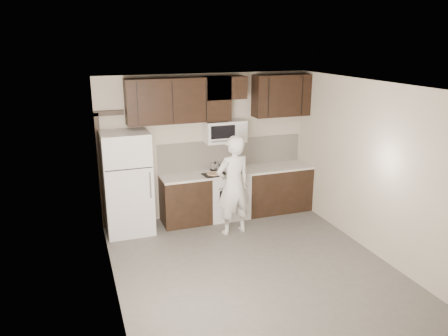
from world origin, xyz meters
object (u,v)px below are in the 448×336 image
stove (227,194)px  refrigerator (127,183)px  microwave (225,131)px  person (233,186)px

stove → refrigerator: bearing=-178.5°
refrigerator → microwave: bearing=5.1°
person → stove: bearing=-110.9°
stove → refrigerator: (-1.85, -0.05, 0.44)m
stove → person: 0.86m
stove → microwave: (-0.00, 0.12, 1.19)m
microwave → refrigerator: bearing=-174.9°
microwave → refrigerator: microwave is taller
microwave → refrigerator: 2.00m
stove → microwave: bearing=90.1°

